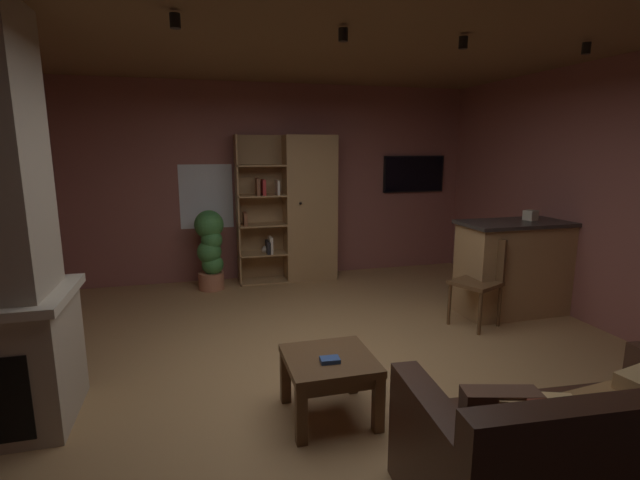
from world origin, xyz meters
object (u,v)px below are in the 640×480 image
object	(u,v)px
potted_floor_plant	(210,247)
wall_mounted_tv	(414,174)
bookshelf_cabinet	(303,209)
leather_couch	(578,461)
tissue_box	(531,215)
kitchen_bar_counter	(522,267)
coffee_table	(329,369)
table_book_0	(330,360)
dining_chair	(480,275)

from	to	relation	value
potted_floor_plant	wall_mounted_tv	world-z (taller)	wall_mounted_tv
bookshelf_cabinet	leather_couch	bearing A→B (deg)	-85.91
bookshelf_cabinet	tissue_box	size ratio (longest dim) A/B	16.71
tissue_box	leather_couch	bearing A→B (deg)	-124.13
kitchen_bar_counter	coffee_table	xyz separation A→B (m)	(-2.69, -1.46, -0.18)
bookshelf_cabinet	table_book_0	world-z (taller)	bookshelf_cabinet
coffee_table	wall_mounted_tv	bearing A→B (deg)	56.78
potted_floor_plant	wall_mounted_tv	xyz separation A→B (m)	(3.06, 0.40, 0.88)
potted_floor_plant	dining_chair	bearing A→B (deg)	-36.84
coffee_table	wall_mounted_tv	xyz separation A→B (m)	(2.39, 3.65, 1.10)
leather_couch	potted_floor_plant	distance (m)	4.73
wall_mounted_tv	tissue_box	bearing A→B (deg)	-80.03
leather_couch	potted_floor_plant	size ratio (longest dim) A/B	1.65
potted_floor_plant	wall_mounted_tv	size ratio (longest dim) A/B	1.08
kitchen_bar_counter	coffee_table	distance (m)	3.06
leather_couch	table_book_0	world-z (taller)	leather_couch
leather_couch	table_book_0	xyz separation A→B (m)	(-0.97, 1.11, 0.15)
kitchen_bar_counter	bookshelf_cabinet	bearing A→B (deg)	136.20
wall_mounted_tv	coffee_table	bearing A→B (deg)	-123.22
kitchen_bar_counter	potted_floor_plant	size ratio (longest dim) A/B	1.41
kitchen_bar_counter	tissue_box	distance (m)	0.58
leather_couch	dining_chair	size ratio (longest dim) A/B	1.87
coffee_table	table_book_0	world-z (taller)	table_book_0
tissue_box	coffee_table	bearing A→B (deg)	-151.49
tissue_box	wall_mounted_tv	size ratio (longest dim) A/B	0.12
bookshelf_cabinet	kitchen_bar_counter	distance (m)	2.90
bookshelf_cabinet	table_book_0	distance (m)	3.62
bookshelf_cabinet	leather_couch	world-z (taller)	bookshelf_cabinet
bookshelf_cabinet	wall_mounted_tv	distance (m)	1.84
table_book_0	potted_floor_plant	distance (m)	3.40
kitchen_bar_counter	potted_floor_plant	world-z (taller)	same
kitchen_bar_counter	dining_chair	size ratio (longest dim) A/B	1.60
kitchen_bar_counter	wall_mounted_tv	size ratio (longest dim) A/B	1.52
kitchen_bar_counter	coffee_table	world-z (taller)	kitchen_bar_counter
kitchen_bar_counter	table_book_0	world-z (taller)	kitchen_bar_counter
tissue_box	table_book_0	bearing A→B (deg)	-150.46
table_book_0	kitchen_bar_counter	bearing A→B (deg)	29.59
leather_couch	potted_floor_plant	bearing A→B (deg)	110.02
dining_chair	wall_mounted_tv	xyz separation A→B (m)	(0.38, 2.40, 0.92)
tissue_box	table_book_0	xyz separation A→B (m)	(-2.79, -1.58, -0.65)
tissue_box	coffee_table	world-z (taller)	tissue_box
tissue_box	dining_chair	xyz separation A→B (m)	(-0.76, -0.25, -0.57)
kitchen_bar_counter	leather_couch	distance (m)	3.17
table_book_0	potted_floor_plant	xyz separation A→B (m)	(-0.65, 3.33, 0.11)
potted_floor_plant	coffee_table	bearing A→B (deg)	-78.40
tissue_box	leather_couch	world-z (taller)	tissue_box
dining_chair	leather_couch	bearing A→B (deg)	-113.51
dining_chair	table_book_0	bearing A→B (deg)	-146.76
kitchen_bar_counter	tissue_box	size ratio (longest dim) A/B	12.27
kitchen_bar_counter	leather_couch	xyz separation A→B (m)	(-1.74, -2.64, -0.22)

